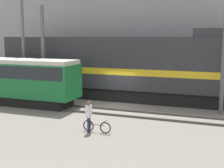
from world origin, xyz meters
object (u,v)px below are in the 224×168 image
at_px(streetcar, 16,78).
at_px(person, 89,113).
at_px(freight_locomotive, 114,67).
at_px(utility_pole_center, 43,53).
at_px(bicycle, 97,127).
at_px(utility_pole_left, 23,48).
at_px(utility_pole_right, 224,54).

xyz_separation_m(streetcar, person, (8.15, -4.47, -0.92)).
bearing_deg(streetcar, freight_locomotive, 37.18).
bearing_deg(utility_pole_center, bicycle, -41.03).
height_order(freight_locomotive, utility_pole_left, utility_pole_left).
bearing_deg(streetcar, bicycle, -26.85).
bearing_deg(freight_locomotive, person, -77.17).
height_order(freight_locomotive, person, freight_locomotive).
distance_m(utility_pole_left, utility_pole_right, 15.53).
bearing_deg(utility_pole_right, person, -133.46).
xyz_separation_m(streetcar, utility_pole_right, (14.57, 2.31, 2.02)).
bearing_deg(freight_locomotive, utility_pole_center, -155.91).
bearing_deg(utility_pole_right, utility_pole_center, 180.00).
distance_m(bicycle, utility_pole_right, 9.68).
height_order(bicycle, person, person).
relative_size(freight_locomotive, utility_pole_left, 2.32).
distance_m(freight_locomotive, utility_pole_right, 8.90).
bearing_deg(person, freight_locomotive, 102.83).
xyz_separation_m(freight_locomotive, utility_pole_center, (-5.16, -2.31, 1.12)).
distance_m(utility_pole_center, utility_pole_right, 13.65).
distance_m(person, utility_pole_center, 10.27).
height_order(person, utility_pole_center, utility_pole_center).
bearing_deg(streetcar, person, -28.73).
distance_m(utility_pole_left, utility_pole_center, 1.92).
height_order(bicycle, utility_pole_right, utility_pole_right).
xyz_separation_m(utility_pole_center, utility_pole_right, (13.65, 0.00, 0.21)).
bearing_deg(bicycle, utility_pole_right, 47.78).
xyz_separation_m(streetcar, utility_pole_center, (0.92, 2.31, 1.81)).
relative_size(person, utility_pole_center, 0.23).
height_order(freight_locomotive, streetcar, freight_locomotive).
bearing_deg(utility_pole_right, streetcar, -171.01).
relative_size(bicycle, utility_pole_left, 0.20).
height_order(freight_locomotive, bicycle, freight_locomotive).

